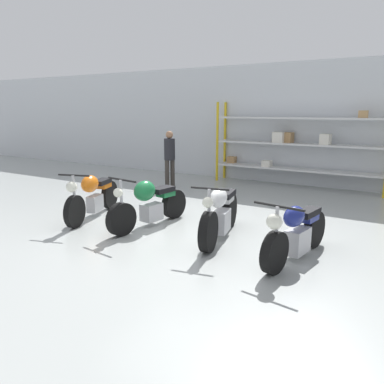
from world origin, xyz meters
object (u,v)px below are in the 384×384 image
object	(u,v)px
shelving_rack	(295,144)
person_browsing	(170,154)
motorcycle_green	(149,204)
motorcycle_orange	(93,195)
motorcycle_white	(220,213)
motorcycle_blue	(296,233)

from	to	relation	value
shelving_rack	person_browsing	xyz separation A→B (m)	(-3.15, -1.85, -0.31)
motorcycle_green	shelving_rack	bearing A→B (deg)	173.86
shelving_rack	person_browsing	bearing A→B (deg)	-149.51
motorcycle_green	person_browsing	world-z (taller)	person_browsing
motorcycle_orange	motorcycle_white	bearing A→B (deg)	76.69
motorcycle_orange	motorcycle_green	world-z (taller)	motorcycle_green
motorcycle_orange	shelving_rack	bearing A→B (deg)	136.59
shelving_rack	motorcycle_blue	world-z (taller)	shelving_rack
motorcycle_green	motorcycle_blue	world-z (taller)	motorcycle_green
motorcycle_white	person_browsing	world-z (taller)	person_browsing
motorcycle_white	motorcycle_blue	xyz separation A→B (m)	(1.41, -0.28, -0.03)
shelving_rack	motorcycle_green	distance (m)	5.51
person_browsing	motorcycle_green	bearing A→B (deg)	147.64
motorcycle_blue	person_browsing	xyz separation A→B (m)	(-4.76, 3.64, 0.54)
motorcycle_blue	person_browsing	bearing A→B (deg)	-118.03
motorcycle_orange	motorcycle_blue	bearing A→B (deg)	71.82
motorcycle_blue	motorcycle_green	bearing A→B (deg)	-84.49
motorcycle_green	motorcycle_white	bearing A→B (deg)	100.55
motorcycle_orange	motorcycle_blue	xyz separation A→B (m)	(4.30, -0.09, -0.06)
motorcycle_green	motorcycle_blue	size ratio (longest dim) A/B	1.04
motorcycle_orange	motorcycle_blue	world-z (taller)	motorcycle_orange
motorcycle_orange	motorcycle_green	xyz separation A→B (m)	(1.39, 0.11, -0.03)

